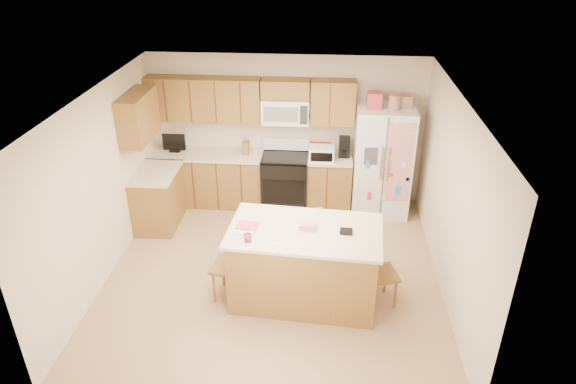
# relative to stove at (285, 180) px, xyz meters

# --- Properties ---
(ground) EXTENTS (4.50, 4.50, 0.00)m
(ground) POSITION_rel_stove_xyz_m (0.00, -1.94, -0.47)
(ground) COLOR #8E6D57
(ground) RESTS_ON ground
(room_shell) EXTENTS (4.60, 4.60, 2.52)m
(room_shell) POSITION_rel_stove_xyz_m (0.00, -1.94, 0.97)
(room_shell) COLOR beige
(room_shell) RESTS_ON ground
(cabinetry) EXTENTS (3.36, 1.56, 2.15)m
(cabinetry) POSITION_rel_stove_xyz_m (-0.98, -0.15, 0.44)
(cabinetry) COLOR olive
(cabinetry) RESTS_ON ground
(stove) EXTENTS (0.76, 0.65, 1.13)m
(stove) POSITION_rel_stove_xyz_m (0.00, 0.00, 0.00)
(stove) COLOR black
(stove) RESTS_ON ground
(refrigerator) EXTENTS (0.90, 0.79, 2.04)m
(refrigerator) POSITION_rel_stove_xyz_m (1.57, -0.06, 0.45)
(refrigerator) COLOR white
(refrigerator) RESTS_ON ground
(island) EXTENTS (1.93, 1.22, 1.11)m
(island) POSITION_rel_stove_xyz_m (0.44, -2.42, 0.04)
(island) COLOR olive
(island) RESTS_ON ground
(windsor_chair_left) EXTENTS (0.47, 0.48, 0.98)m
(windsor_chair_left) POSITION_rel_stove_xyz_m (-0.49, -2.47, -0.01)
(windsor_chair_left) COLOR olive
(windsor_chair_left) RESTS_ON ground
(windsor_chair_back) EXTENTS (0.53, 0.52, 0.99)m
(windsor_chair_back) POSITION_rel_stove_xyz_m (0.41, -1.73, -0.01)
(windsor_chair_back) COLOR olive
(windsor_chair_back) RESTS_ON ground
(windsor_chair_right) EXTENTS (0.48, 0.49, 0.93)m
(windsor_chair_right) POSITION_rel_stove_xyz_m (1.38, -2.45, -0.03)
(windsor_chair_right) COLOR olive
(windsor_chair_right) RESTS_ON ground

